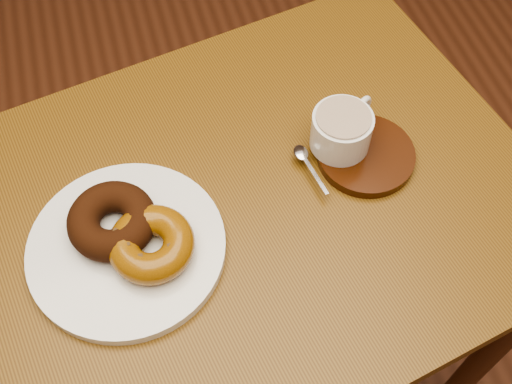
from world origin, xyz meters
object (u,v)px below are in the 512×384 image
object	(u,v)px
cafe_table	(243,245)
donut_plate	(127,248)
coffee_cup	(342,130)
saucer	(366,155)

from	to	relation	value
cafe_table	donut_plate	bearing A→B (deg)	179.11
cafe_table	coffee_cup	bearing A→B (deg)	6.76
cafe_table	saucer	bearing A→B (deg)	-3.57
donut_plate	saucer	distance (m)	0.36
coffee_cup	saucer	bearing A→B (deg)	-74.93
cafe_table	saucer	xyz separation A→B (m)	(0.19, 0.03, 0.13)
saucer	donut_plate	bearing A→B (deg)	-171.10
cafe_table	coffee_cup	world-z (taller)	coffee_cup
donut_plate	saucer	world-z (taller)	same
saucer	cafe_table	bearing A→B (deg)	-172.34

